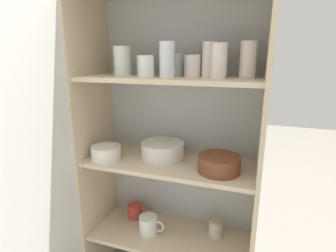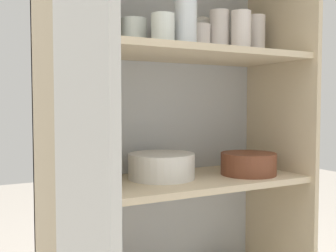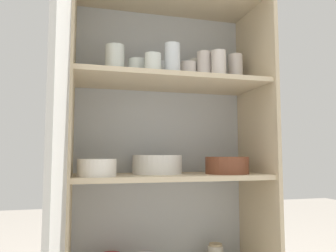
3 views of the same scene
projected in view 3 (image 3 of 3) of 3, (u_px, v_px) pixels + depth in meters
name	position (u px, v px, depth m)	size (l,w,h in m)	color
cupboard_back_panel	(161.00, 165.00, 1.56)	(0.84, 0.02, 1.48)	#B2B7BC
cupboard_side_left	(69.00, 167.00, 1.29)	(0.02, 0.37, 1.48)	#CCB793
cupboard_side_right	(257.00, 165.00, 1.50)	(0.02, 0.37, 1.48)	#CCB793
shelf_board_middle	(170.00, 177.00, 1.39)	(0.80, 0.33, 0.02)	beige
shelf_board_upper	(170.00, 82.00, 1.42)	(0.80, 0.33, 0.02)	beige
cupboard_door	(58.00, 172.00, 0.90)	(0.03, 0.42, 1.48)	silver
tumbler_glass_0	(188.00, 73.00, 1.49)	(0.08, 0.08, 0.10)	silver
tumbler_glass_1	(153.00, 65.00, 1.35)	(0.07, 0.07, 0.09)	white
tumbler_glass_2	(137.00, 70.00, 1.44)	(0.08, 0.08, 0.09)	white
tumbler_glass_3	(235.00, 70.00, 1.55)	(0.07, 0.07, 0.15)	silver
tumbler_glass_4	(219.00, 66.00, 1.46)	(0.07, 0.07, 0.14)	silver
tumbler_glass_5	(173.00, 61.00, 1.40)	(0.07, 0.07, 0.15)	white
tumbler_glass_6	(164.00, 74.00, 1.52)	(0.08, 0.08, 0.10)	white
tumbler_glass_7	(115.00, 61.00, 1.38)	(0.08, 0.08, 0.13)	white
tumbler_glass_8	(204.00, 68.00, 1.51)	(0.07, 0.07, 0.15)	silver
wine_glass_0	(195.00, 66.00, 1.58)	(0.07, 0.07, 0.14)	white
plate_stack_white	(157.00, 165.00, 1.41)	(0.21, 0.21, 0.08)	silver
mixing_bowl_large	(227.00, 165.00, 1.42)	(0.19, 0.19, 0.07)	brown
serving_bowl_small	(97.00, 167.00, 1.24)	(0.15, 0.15, 0.07)	silver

